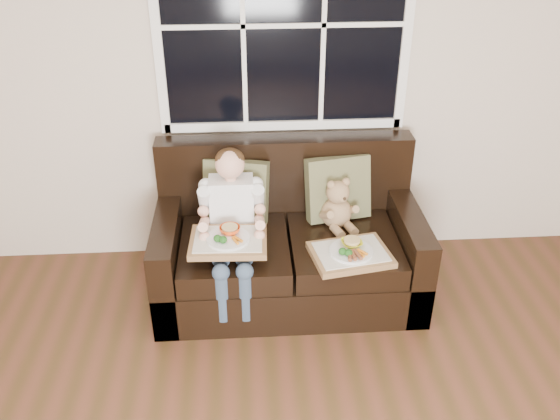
{
  "coord_description": "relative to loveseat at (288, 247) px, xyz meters",
  "views": [
    {
      "loc": [
        -0.19,
        -1.25,
        2.5
      ],
      "look_at": [
        0.01,
        1.85,
        0.7
      ],
      "focal_mm": 38.0,
      "sensor_mm": 36.0,
      "label": 1
    }
  ],
  "objects": [
    {
      "name": "loveseat",
      "position": [
        0.0,
        0.0,
        0.0
      ],
      "size": [
        1.7,
        0.92,
        0.96
      ],
      "color": "black",
      "rests_on": "ground"
    },
    {
      "name": "pillow_left",
      "position": [
        -0.33,
        0.15,
        0.35
      ],
      "size": [
        0.45,
        0.29,
        0.43
      ],
      "rotation": [
        -0.21,
        0.0,
        -0.25
      ],
      "color": "olive",
      "rests_on": "loveseat"
    },
    {
      "name": "teddy_bear",
      "position": [
        0.32,
        0.02,
        0.28
      ],
      "size": [
        0.25,
        0.29,
        0.35
      ],
      "rotation": [
        0.0,
        0.0,
        0.33
      ],
      "color": "#A38856",
      "rests_on": "loveseat"
    },
    {
      "name": "child",
      "position": [
        -0.36,
        -0.12,
        0.34
      ],
      "size": [
        0.4,
        0.6,
        0.9
      ],
      "color": "white",
      "rests_on": "loveseat"
    },
    {
      "name": "pillow_right",
      "position": [
        0.34,
        0.15,
        0.35
      ],
      "size": [
        0.45,
        0.27,
        0.44
      ],
      "rotation": [
        -0.21,
        0.0,
        0.2
      ],
      "color": "olive",
      "rests_on": "loveseat"
    },
    {
      "name": "room_walls",
      "position": [
        -0.07,
        -2.02,
        1.28
      ],
      "size": [
        4.52,
        5.02,
        2.71
      ],
      "color": "beige",
      "rests_on": "ground"
    },
    {
      "name": "tray_right",
      "position": [
        0.35,
        -0.34,
        0.17
      ],
      "size": [
        0.52,
        0.43,
        0.11
      ],
      "rotation": [
        0.0,
        0.0,
        0.18
      ],
      "color": "olive",
      "rests_on": "loveseat"
    },
    {
      "name": "tray_left",
      "position": [
        -0.38,
        -0.3,
        0.27
      ],
      "size": [
        0.47,
        0.37,
        0.1
      ],
      "rotation": [
        0.0,
        0.0,
        -0.04
      ],
      "color": "olive",
      "rests_on": "child"
    },
    {
      "name": "window_back",
      "position": [
        -0.0,
        0.46,
        1.34
      ],
      "size": [
        1.62,
        0.04,
        1.37
      ],
      "color": "black",
      "rests_on": "room_walls"
    }
  ]
}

